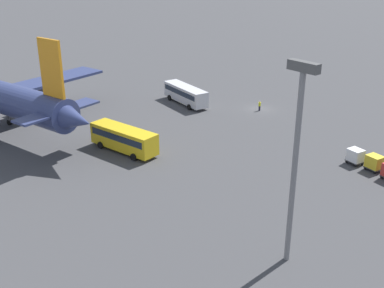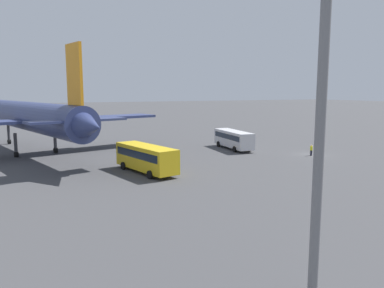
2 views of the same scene
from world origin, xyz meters
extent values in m
plane|color=#424244|center=(0.00, 0.00, 0.00)|extent=(600.00, 600.00, 0.00)
cylinder|color=navy|center=(21.47, 40.20, 6.10)|extent=(41.12, 13.93, 4.69)
cone|color=navy|center=(0.07, 35.20, 6.10)|extent=(6.90, 5.50, 4.22)
cube|color=navy|center=(22.15, 28.23, 5.52)|extent=(9.51, 19.64, 0.44)
cube|color=orange|center=(3.45, 35.99, 12.20)|extent=(4.09, 1.29, 7.51)
cube|color=navy|center=(3.05, 35.89, 6.57)|extent=(5.58, 12.54, 0.28)
cylinder|color=#38383D|center=(22.71, 31.28, 4.00)|extent=(5.39, 3.64, 2.58)
cylinder|color=#38383D|center=(35.49, 43.47, 1.88)|extent=(0.50, 0.50, 3.76)
cylinder|color=black|center=(35.49, 43.47, 0.45)|extent=(0.99, 0.69, 0.90)
cylinder|color=#38383D|center=(18.77, 42.70, 1.88)|extent=(0.50, 0.50, 3.76)
cylinder|color=black|center=(18.77, 42.70, 0.45)|extent=(0.99, 0.69, 0.90)
cylinder|color=#38383D|center=(20.16, 36.76, 1.88)|extent=(0.50, 0.50, 3.76)
cylinder|color=black|center=(20.16, 36.76, 0.45)|extent=(0.99, 0.69, 0.90)
cube|color=silver|center=(10.77, 7.98, 1.83)|extent=(11.10, 3.98, 2.76)
cube|color=#192333|center=(10.77, 7.98, 2.31)|extent=(10.25, 3.92, 0.88)
cylinder|color=black|center=(14.28, 8.97, 0.50)|extent=(1.03, 0.42, 1.00)
cylinder|color=black|center=(13.94, 6.18, 0.50)|extent=(1.03, 0.42, 1.00)
cylinder|color=black|center=(7.59, 9.78, 0.50)|extent=(1.03, 0.42, 1.00)
cylinder|color=black|center=(7.25, 6.99, 0.50)|extent=(1.03, 0.42, 1.00)
cube|color=gold|center=(-0.65, 28.37, 1.92)|extent=(11.03, 4.88, 2.95)
cube|color=#192333|center=(-0.65, 28.37, 2.44)|extent=(10.20, 4.76, 0.94)
cylinder|color=black|center=(2.31, 30.48, 0.50)|extent=(1.04, 0.49, 1.00)
cylinder|color=black|center=(2.89, 27.55, 0.50)|extent=(1.04, 0.49, 1.00)
cylinder|color=black|center=(-4.18, 29.19, 0.50)|extent=(1.04, 0.49, 1.00)
cylinder|color=black|center=(-3.60, 26.26, 0.50)|extent=(1.04, 0.49, 1.00)
cylinder|color=#1E1E2D|center=(-0.64, 0.67, 0.42)|extent=(0.32, 0.32, 0.85)
cylinder|color=yellow|center=(-0.64, 0.67, 1.18)|extent=(0.38, 0.38, 0.65)
sphere|color=tan|center=(-0.64, 0.67, 1.62)|extent=(0.24, 0.24, 0.24)
cylinder|color=slate|center=(-31.54, 30.57, 8.79)|extent=(0.50, 0.50, 17.59)
camera|label=1|loc=(-54.17, 60.87, 26.71)|focal=45.00mm
camera|label=2|loc=(-44.60, 43.92, 10.20)|focal=35.00mm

